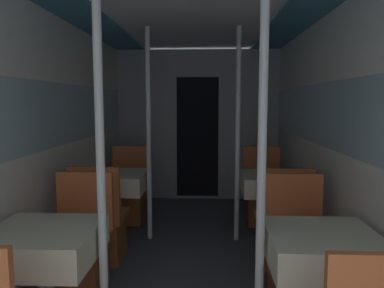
% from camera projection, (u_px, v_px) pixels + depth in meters
% --- Properties ---
extents(wall_left, '(0.05, 6.45, 2.29)m').
position_uv_depth(wall_left, '(55.00, 138.00, 3.45)').
color(wall_left, silver).
rests_on(wall_left, ground_plane).
extents(wall_right, '(0.05, 6.45, 2.29)m').
position_uv_depth(wall_right, '(330.00, 139.00, 3.34)').
color(wall_right, silver).
rests_on(wall_right, ground_plane).
extents(ceiling_panel, '(2.51, 6.45, 0.07)m').
position_uv_depth(ceiling_panel, '(190.00, 7.00, 3.26)').
color(ceiling_panel, silver).
rests_on(ceiling_panel, wall_left).
extents(bulkhead_far, '(2.46, 0.09, 2.29)m').
position_uv_depth(bulkhead_far, '(198.00, 126.00, 5.77)').
color(bulkhead_far, gray).
rests_on(bulkhead_far, ground_plane).
extents(dining_table_left_0, '(0.65, 0.65, 0.73)m').
position_uv_depth(dining_table_left_0, '(44.00, 249.00, 2.31)').
color(dining_table_left_0, '#4C4C51').
rests_on(dining_table_left_0, ground_plane).
extents(chair_left_far_0, '(0.46, 0.46, 0.94)m').
position_uv_depth(chair_left_far_0, '(79.00, 258.00, 2.94)').
color(chair_left_far_0, brown).
rests_on(chair_left_far_0, ground_plane).
extents(support_pole_left_0, '(0.05, 0.05, 2.29)m').
position_uv_depth(support_pole_left_0, '(101.00, 163.00, 2.23)').
color(support_pole_left_0, silver).
rests_on(support_pole_left_0, ground_plane).
extents(dining_table_left_1, '(0.65, 0.65, 0.73)m').
position_uv_depth(dining_table_left_1, '(116.00, 184.00, 4.11)').
color(dining_table_left_1, '#4C4C51').
rests_on(dining_table_left_1, ground_plane).
extents(chair_left_near_1, '(0.46, 0.46, 0.94)m').
position_uv_depth(chair_left_near_1, '(101.00, 231.00, 3.55)').
color(chair_left_near_1, brown).
rests_on(chair_left_near_1, ground_plane).
extents(chair_left_far_1, '(0.46, 0.46, 0.94)m').
position_uv_depth(chair_left_far_1, '(128.00, 199.00, 4.74)').
color(chair_left_far_1, brown).
rests_on(chair_left_far_1, ground_plane).
extents(support_pole_left_1, '(0.05, 0.05, 2.29)m').
position_uv_depth(support_pole_left_1, '(149.00, 136.00, 4.03)').
color(support_pole_left_1, silver).
rests_on(support_pole_left_1, ground_plane).
extents(dining_table_right_0, '(0.65, 0.65, 0.73)m').
position_uv_depth(dining_table_right_0, '(322.00, 254.00, 2.24)').
color(dining_table_right_0, '#4C4C51').
rests_on(dining_table_right_0, ground_plane).
extents(chair_right_far_0, '(0.46, 0.46, 0.94)m').
position_uv_depth(chair_right_far_0, '(297.00, 262.00, 2.87)').
color(chair_right_far_0, brown).
rests_on(chair_right_far_0, ground_plane).
extents(support_pole_right_0, '(0.05, 0.05, 2.29)m').
position_uv_depth(support_pole_right_0, '(262.00, 164.00, 2.19)').
color(support_pole_right_0, silver).
rests_on(support_pole_right_0, ground_plane).
extents(dining_table_right_1, '(0.65, 0.65, 0.73)m').
position_uv_depth(dining_table_right_1, '(271.00, 186.00, 4.03)').
color(dining_table_right_1, '#4C4C51').
rests_on(dining_table_right_1, ground_plane).
extents(chair_right_near_1, '(0.46, 0.46, 0.94)m').
position_uv_depth(chair_right_near_1, '(281.00, 234.00, 3.47)').
color(chair_right_near_1, brown).
rests_on(chair_right_near_1, ground_plane).
extents(chair_right_far_1, '(0.46, 0.46, 0.94)m').
position_uv_depth(chair_right_far_1, '(263.00, 200.00, 4.67)').
color(chair_right_far_1, brown).
rests_on(chair_right_far_1, ground_plane).
extents(support_pole_right_1, '(0.05, 0.05, 2.29)m').
position_uv_depth(support_pole_right_1, '(238.00, 136.00, 3.99)').
color(support_pole_right_1, silver).
rests_on(support_pole_right_1, ground_plane).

